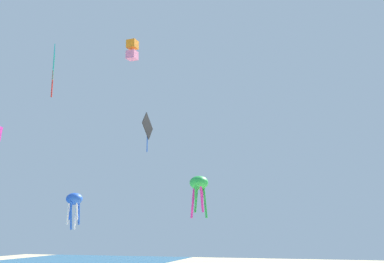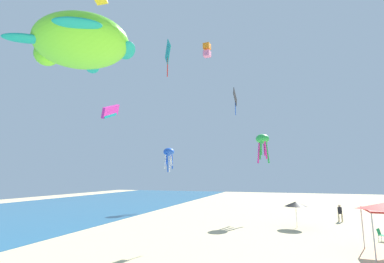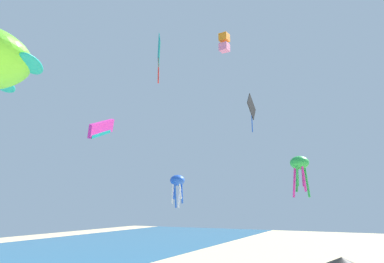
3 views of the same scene
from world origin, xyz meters
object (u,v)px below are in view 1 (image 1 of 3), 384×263
object	(u,v)px
kite_diamond_black	(147,127)
kite_octopus_green	(199,185)
kite_octopus_blue	(74,201)
kite_diamond_teal	(54,64)
kite_box_orange	(132,50)

from	to	relation	value
kite_diamond_black	kite_octopus_green	xyz separation A→B (m)	(6.20, -2.01, -3.50)
kite_octopus_blue	kite_octopus_green	xyz separation A→B (m)	(-3.24, -13.07, 0.84)
kite_diamond_black	kite_diamond_teal	distance (m)	7.89
kite_octopus_blue	kite_octopus_green	bearing A→B (deg)	-169.79
kite_octopus_blue	kite_box_orange	world-z (taller)	kite_box_orange
kite_diamond_black	kite_diamond_teal	world-z (taller)	kite_diamond_teal
kite_box_orange	kite_diamond_teal	world-z (taller)	kite_box_orange
kite_octopus_blue	kite_diamond_teal	world-z (taller)	kite_diamond_teal
kite_diamond_black	kite_diamond_teal	xyz separation A→B (m)	(-2.72, 6.03, 4.31)
kite_octopus_green	kite_octopus_blue	bearing A→B (deg)	-86.79
kite_octopus_green	kite_diamond_teal	bearing A→B (deg)	-24.91
kite_octopus_blue	kite_diamond_teal	xyz separation A→B (m)	(-12.15, -5.04, 8.65)
kite_diamond_black	kite_diamond_teal	size ratio (longest dim) A/B	0.73
kite_octopus_blue	kite_box_orange	bearing A→B (deg)	-167.94
kite_diamond_teal	kite_octopus_green	size ratio (longest dim) A/B	1.18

